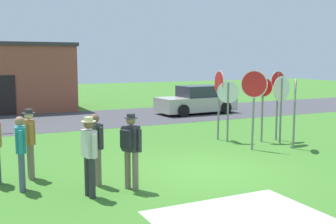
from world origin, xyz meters
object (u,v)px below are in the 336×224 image
(stop_sign_leaning_left, at_px, (228,100))
(person_holding_notes, at_px, (30,140))
(stop_sign_tallest, at_px, (281,97))
(stop_sign_far_back, at_px, (219,92))
(person_in_dark_shirt, at_px, (89,152))
(stop_sign_rear_left, at_px, (263,98))
(stop_sign_center_cluster, at_px, (277,94))
(stop_sign_low_front, at_px, (254,95))
(person_on_left, at_px, (131,146))
(person_with_sunhat, at_px, (21,149))
(stop_sign_nearest, at_px, (295,101))
(parked_car_on_street, at_px, (197,101))
(person_near_signs, at_px, (95,145))

(stop_sign_leaning_left, distance_m, person_holding_notes, 7.25)
(person_holding_notes, bearing_deg, stop_sign_tallest, 4.91)
(stop_sign_far_back, bearing_deg, person_holding_notes, -162.03)
(person_in_dark_shirt, bearing_deg, stop_sign_rear_left, 24.36)
(stop_sign_center_cluster, xyz_separation_m, stop_sign_low_front, (-1.76, -0.92, 0.11))
(stop_sign_leaning_left, xyz_separation_m, person_on_left, (-5.08, -3.68, -0.48))
(stop_sign_center_cluster, height_order, person_holding_notes, stop_sign_center_cluster)
(person_with_sunhat, bearing_deg, stop_sign_rear_left, 14.31)
(stop_sign_nearest, bearing_deg, parked_car_on_street, 80.01)
(person_on_left, bearing_deg, person_with_sunhat, 156.21)
(stop_sign_nearest, bearing_deg, person_on_left, -164.69)
(person_on_left, distance_m, person_in_dark_shirt, 0.98)
(parked_car_on_street, bearing_deg, stop_sign_low_front, -108.38)
(stop_sign_rear_left, xyz_separation_m, person_on_left, (-6.17, -3.13, -0.55))
(person_near_signs, bearing_deg, stop_sign_far_back, 31.61)
(parked_car_on_street, relative_size, person_holding_notes, 2.52)
(stop_sign_tallest, bearing_deg, person_holding_notes, -175.09)
(stop_sign_nearest, bearing_deg, person_near_signs, -171.33)
(parked_car_on_street, relative_size, person_near_signs, 2.59)
(stop_sign_tallest, relative_size, person_holding_notes, 1.36)
(stop_sign_nearest, xyz_separation_m, stop_sign_low_front, (-1.29, 0.49, 0.23))
(stop_sign_nearest, bearing_deg, stop_sign_leaning_left, 123.98)
(stop_sign_rear_left, height_order, stop_sign_nearest, same)
(parked_car_on_street, bearing_deg, person_with_sunhat, -135.60)
(person_in_dark_shirt, bearing_deg, person_holding_notes, 115.45)
(person_in_dark_shirt, bearing_deg, person_with_sunhat, 139.05)
(stop_sign_low_front, bearing_deg, stop_sign_center_cluster, 27.54)
(stop_sign_far_back, distance_m, person_near_signs, 6.63)
(stop_sign_low_front, bearing_deg, person_holding_notes, -177.15)
(parked_car_on_street, bearing_deg, stop_sign_tallest, -99.79)
(stop_sign_rear_left, height_order, person_near_signs, stop_sign_rear_left)
(stop_sign_tallest, xyz_separation_m, person_on_left, (-6.56, -2.61, -0.62))
(stop_sign_center_cluster, xyz_separation_m, person_on_left, (-6.85, -3.15, -0.68))
(person_with_sunhat, bearing_deg, stop_sign_low_front, 9.67)
(stop_sign_rear_left, relative_size, stop_sign_leaning_left, 1.06)
(person_near_signs, bearing_deg, stop_sign_rear_left, 19.84)
(stop_sign_nearest, bearing_deg, person_holding_notes, 179.04)
(stop_sign_center_cluster, bearing_deg, stop_sign_nearest, -108.58)
(person_near_signs, bearing_deg, stop_sign_tallest, 15.08)
(stop_sign_rear_left, bearing_deg, person_in_dark_shirt, -155.64)
(stop_sign_nearest, distance_m, person_on_left, 6.64)
(stop_sign_rear_left, height_order, person_in_dark_shirt, stop_sign_rear_left)
(person_on_left, bearing_deg, person_holding_notes, 135.61)
(person_holding_notes, bearing_deg, stop_sign_nearest, -0.96)
(stop_sign_leaning_left, bearing_deg, stop_sign_low_front, -89.42)
(person_on_left, height_order, person_with_sunhat, person_on_left)
(stop_sign_tallest, xyz_separation_m, person_holding_notes, (-8.49, -0.73, -0.65))
(stop_sign_leaning_left, height_order, stop_sign_low_front, stop_sign_low_front)
(stop_sign_far_back, distance_m, person_with_sunhat, 7.91)
(stop_sign_tallest, relative_size, stop_sign_rear_left, 1.02)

